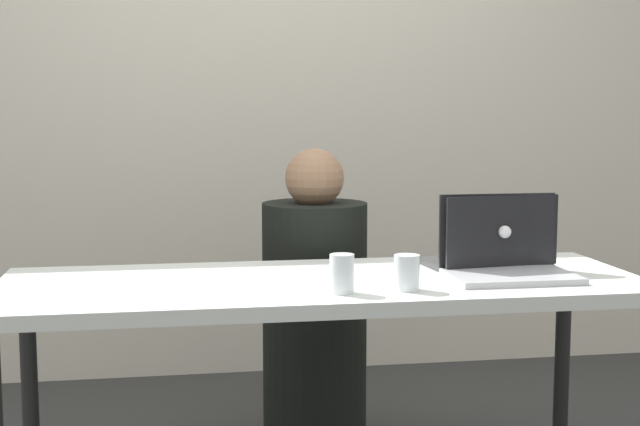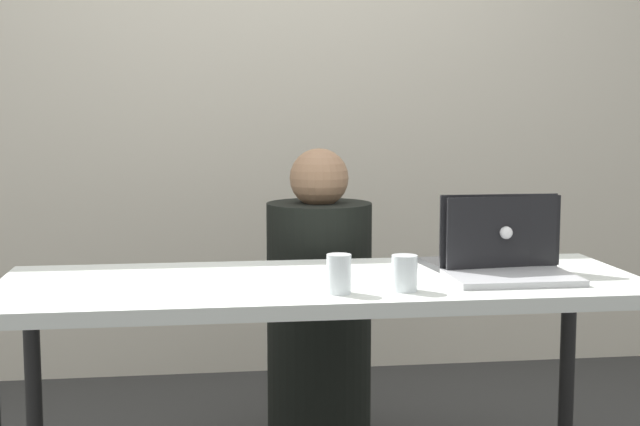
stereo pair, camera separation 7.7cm
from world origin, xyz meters
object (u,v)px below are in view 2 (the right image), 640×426
laptop_back_right (492,253)px  person_at_center (319,315)px  water_glass_center (339,277)px  water_glass_right (404,275)px  laptop_front_right (507,261)px

laptop_back_right → person_at_center: bearing=-54.1°
laptop_back_right → water_glass_center: 0.59m
person_at_center → water_glass_right: 0.83m
laptop_back_right → water_glass_center: bearing=22.7°
person_at_center → laptop_back_right: (0.46, -0.49, 0.29)m
laptop_front_right → water_glass_right: laptop_front_right is taller
laptop_back_right → laptop_front_right: bearing=81.5°
water_glass_right → water_glass_center: bearing=-177.0°
person_at_center → water_glass_center: size_ratio=10.19×
person_at_center → water_glass_right: person_at_center is taller
person_at_center → laptop_front_right: bearing=137.0°
water_glass_center → water_glass_right: bearing=3.0°
water_glass_center → laptop_front_right: bearing=16.0°
laptop_back_right → water_glass_center: laptop_back_right is taller
person_at_center → water_glass_right: (0.12, -0.77, 0.28)m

